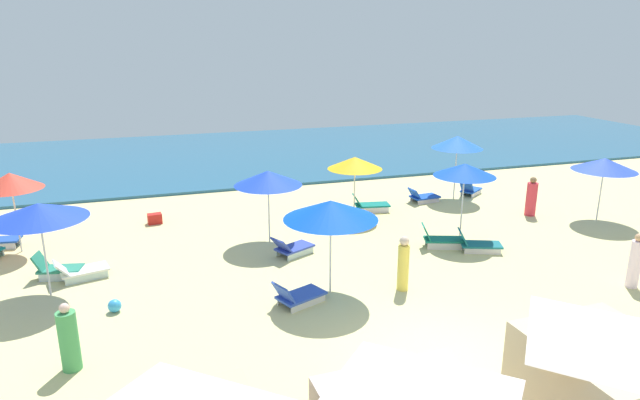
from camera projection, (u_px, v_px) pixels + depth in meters
ground_plane at (449, 360)px, 11.60m from camera, size 60.00×60.00×0.00m
ocean at (251, 154)px, 32.04m from camera, size 60.00×15.25×0.12m
cabana_2 at (602, 393)px, 8.33m from camera, size 2.25×2.49×2.65m
umbrella_0 at (457, 142)px, 22.71m from camera, size 2.11×2.11×2.66m
lounge_chair_0_0 at (470, 190)px, 23.69m from camera, size 1.33×1.17×0.69m
lounge_chair_0_1 at (423, 197)px, 22.74m from camera, size 1.31×0.79×0.61m
umbrella_1 at (605, 164)px, 19.92m from camera, size 2.25×2.25×2.36m
umbrella_2 at (355, 163)px, 20.39m from camera, size 2.04×2.04×2.30m
lounge_chair_2_0 at (370, 205)px, 21.50m from camera, size 1.51×0.84×0.69m
umbrella_3 at (38, 211)px, 13.88m from camera, size 2.40×2.40×2.53m
lounge_chair_3_0 at (57, 269)px, 15.51m from camera, size 1.35×0.84×0.74m
lounge_chair_3_1 at (80, 271)px, 15.45m from camera, size 1.53×0.99×0.64m
umbrella_4 at (465, 170)px, 18.08m from camera, size 2.05×2.05×2.57m
lounge_chair_4_0 at (477, 244)px, 17.47m from camera, size 1.49×1.07×0.70m
lounge_chair_4_1 at (441, 239)px, 17.79m from camera, size 1.50×0.99×0.77m
umbrella_5 at (331, 210)px, 14.06m from camera, size 2.46×2.46×2.56m
lounge_chair_5_0 at (298, 296)px, 13.96m from camera, size 1.47×1.12×0.70m
umbrella_6 at (10, 181)px, 16.84m from camera, size 1.88×1.88×2.58m
umbrella_7 at (268, 178)px, 17.74m from camera, size 2.21×2.21×2.43m
lounge_chair_7_0 at (292, 248)px, 17.11m from camera, size 1.47×1.16×0.69m
beachgoer_0 at (531, 198)px, 20.91m from camera, size 0.49×0.49×1.51m
beachgoer_1 at (69, 340)px, 11.10m from camera, size 0.51×0.51×1.48m
beachgoer_2 at (403, 264)px, 14.65m from camera, size 0.32×0.32×1.52m
beachgoer_3 at (635, 262)px, 14.82m from camera, size 0.44×0.44×1.54m
cooler_box_0 at (155, 219)px, 20.09m from camera, size 0.53×0.39×0.37m
beach_ball_1 at (115, 306)px, 13.60m from camera, size 0.33×0.33×0.33m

